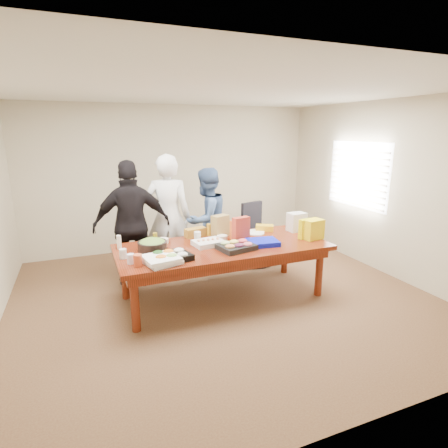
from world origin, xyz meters
name	(u,v)px	position (x,y,z in m)	size (l,w,h in m)	color
floor	(223,297)	(0.00, 0.00, -0.01)	(5.50, 5.00, 0.02)	#47301E
ceiling	(223,90)	(0.00, 0.00, 2.71)	(5.50, 5.00, 0.02)	white
wall_back	(174,178)	(0.00, 2.50, 1.35)	(5.50, 0.04, 2.70)	beige
wall_front	(361,266)	(0.00, -2.50, 1.35)	(5.50, 0.04, 2.70)	beige
wall_right	(385,188)	(2.75, 0.00, 1.35)	(0.04, 5.00, 2.70)	beige
window_panel	(358,175)	(2.72, 0.60, 1.50)	(0.03, 1.40, 1.10)	white
window_blinds	(356,175)	(2.68, 0.60, 1.50)	(0.04, 1.36, 1.00)	beige
conference_table	(223,271)	(0.00, 0.00, 0.38)	(2.80, 1.20, 0.75)	#4C1C0F
office_chair	(256,236)	(0.99, 0.95, 0.50)	(0.51, 0.51, 1.01)	black
person_center	(168,217)	(-0.50, 1.01, 0.95)	(0.70, 0.46, 1.91)	silver
person_right	(207,220)	(0.15, 1.07, 0.84)	(0.81, 0.63, 1.67)	#3E5A8B
person_left	(132,225)	(-1.06, 0.85, 0.92)	(1.08, 0.45, 1.85)	black
veggie_tray	(170,257)	(-0.79, -0.31, 0.79)	(0.46, 0.36, 0.07)	black
fruit_tray	(236,247)	(0.09, -0.24, 0.78)	(0.45, 0.35, 0.07)	black
sheet_cake	(208,243)	(-0.19, 0.06, 0.78)	(0.38, 0.29, 0.07)	white
salad_bowl	(152,246)	(-0.92, 0.12, 0.81)	(0.37, 0.37, 0.12)	black
chip_bag_blue	(262,242)	(0.49, -0.18, 0.78)	(0.42, 0.32, 0.06)	#0A15BD
chip_bag_red	(241,230)	(0.28, 0.04, 0.92)	(0.24, 0.10, 0.35)	#AD3322
chip_bag_yellow	(305,229)	(1.19, -0.15, 0.89)	(0.19, 0.07, 0.28)	#EEE805
chip_bag_orange	(236,230)	(0.28, 0.20, 0.88)	(0.17, 0.07, 0.26)	#D1561F
mayo_jar	(197,237)	(-0.27, 0.26, 0.82)	(0.09, 0.09, 0.14)	silver
mustard_bottle	(209,230)	(-0.02, 0.49, 0.84)	(0.06, 0.06, 0.18)	gold
dressing_bottle	(155,239)	(-0.84, 0.29, 0.84)	(0.06, 0.06, 0.18)	olive
ranch_bottle	(119,242)	(-1.30, 0.36, 0.84)	(0.06, 0.06, 0.18)	white
banana_bunch	(265,228)	(0.86, 0.42, 0.79)	(0.27, 0.15, 0.09)	gold
bread_loaf	(196,232)	(-0.22, 0.52, 0.81)	(0.31, 0.13, 0.12)	olive
kraft_bag	(220,226)	(0.11, 0.39, 0.91)	(0.24, 0.14, 0.31)	olive
red_cup	(138,260)	(-1.17, -0.35, 0.82)	(0.10, 0.10, 0.13)	#C44C26
clear_cup_a	(131,259)	(-1.24, -0.25, 0.81)	(0.08, 0.08, 0.12)	white
clear_cup_b	(123,254)	(-1.30, -0.04, 0.81)	(0.09, 0.09, 0.12)	silver
pizza_box_lower	(162,261)	(-0.90, -0.36, 0.77)	(0.38, 0.38, 0.04)	white
pizza_box_upper	(161,258)	(-0.91, -0.38, 0.82)	(0.38, 0.38, 0.04)	white
plate_a	(255,233)	(0.65, 0.33, 0.76)	(0.26, 0.26, 0.02)	white
plate_b	(256,231)	(0.71, 0.41, 0.76)	(0.24, 0.24, 0.02)	white
dip_bowl_a	(222,237)	(0.09, 0.24, 0.78)	(0.15, 0.15, 0.06)	white
dip_bowl_b	(163,241)	(-0.72, 0.40, 0.78)	(0.15, 0.15, 0.06)	#F3E5CD
grocery_bag_white	(297,222)	(1.30, 0.24, 0.89)	(0.26, 0.19, 0.28)	white
grocery_bag_yellow	(313,229)	(1.28, -0.20, 0.89)	(0.28, 0.19, 0.28)	yellow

